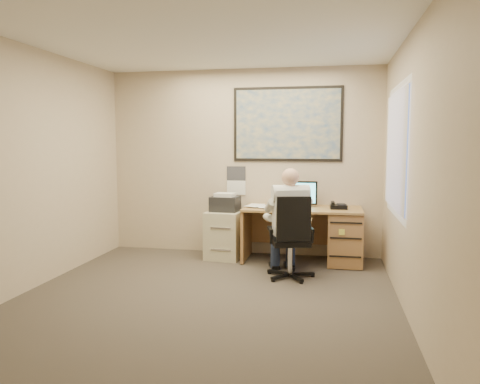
% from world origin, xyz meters
% --- Properties ---
extents(room_shell, '(4.00, 4.50, 2.70)m').
position_xyz_m(room_shell, '(0.00, 0.00, 1.35)').
color(room_shell, '#3C362F').
rests_on(room_shell, ground).
extents(desk, '(1.60, 0.97, 1.10)m').
position_xyz_m(desk, '(1.23, 1.90, 0.44)').
color(desk, '#9E7743').
rests_on(desk, ground).
extents(world_map, '(1.56, 0.03, 1.06)m').
position_xyz_m(world_map, '(0.65, 2.23, 1.90)').
color(world_map, '#1E4C93').
rests_on(world_map, room_shell).
extents(wall_calendar, '(0.28, 0.01, 0.42)m').
position_xyz_m(wall_calendar, '(-0.10, 2.24, 1.08)').
color(wall_calendar, white).
rests_on(wall_calendar, room_shell).
extents(window_blinds, '(0.06, 1.40, 1.30)m').
position_xyz_m(window_blinds, '(1.97, 0.80, 1.55)').
color(window_blinds, beige).
rests_on(window_blinds, room_shell).
extents(filing_cabinet, '(0.52, 0.61, 0.93)m').
position_xyz_m(filing_cabinet, '(-0.19, 1.90, 0.40)').
color(filing_cabinet, beige).
rests_on(filing_cabinet, ground).
extents(office_chair, '(0.74, 0.74, 1.02)m').
position_xyz_m(office_chair, '(0.79, 1.02, 0.30)').
color(office_chair, black).
rests_on(office_chair, ground).
extents(person, '(0.79, 0.95, 1.33)m').
position_xyz_m(person, '(0.81, 1.10, 0.67)').
color(person, silver).
rests_on(person, office_chair).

